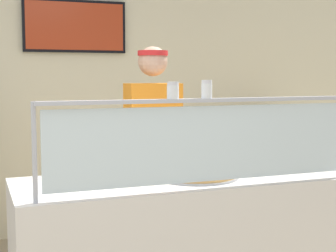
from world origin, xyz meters
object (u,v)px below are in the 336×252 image
(pizza_tray, at_px, (196,174))
(pizza_box_stack, at_px, (270,133))
(pizza_server, at_px, (203,171))
(parmesan_shaker, at_px, (173,91))
(worker_figure, at_px, (154,152))
(pepper_flake_shaker, at_px, (207,90))

(pizza_tray, xyz_separation_m, pizza_box_stack, (1.63, 1.78, -0.01))
(pizza_tray, xyz_separation_m, pizza_server, (0.03, -0.02, 0.02))
(pizza_tray, distance_m, pizza_server, 0.04)
(parmesan_shaker, xyz_separation_m, worker_figure, (0.23, 0.97, -0.47))
(parmesan_shaker, height_order, worker_figure, worker_figure)
(pizza_tray, bearing_deg, pizza_box_stack, 47.55)
(pizza_server, height_order, pepper_flake_shaker, pepper_flake_shaker)
(parmesan_shaker, relative_size, worker_figure, 0.05)
(pizza_tray, height_order, pizza_box_stack, pizza_box_stack)
(pizza_tray, relative_size, parmesan_shaker, 5.67)
(parmesan_shaker, bearing_deg, pizza_tray, 47.79)
(pizza_tray, relative_size, pizza_box_stack, 1.08)
(worker_figure, bearing_deg, parmesan_shaker, -103.51)
(pizza_tray, distance_m, parmesan_shaker, 0.64)
(pizza_box_stack, bearing_deg, parmesan_shaker, -132.41)
(pizza_tray, bearing_deg, pepper_flake_shaker, -103.98)
(pizza_box_stack, bearing_deg, pepper_flake_shaker, -129.37)
(pizza_box_stack, bearing_deg, pizza_server, -131.56)
(pizza_server, xyz_separation_m, parmesan_shaker, (-0.30, -0.27, 0.49))
(pepper_flake_shaker, bearing_deg, pizza_tray, 76.02)
(pepper_flake_shaker, bearing_deg, worker_figure, 87.57)
(pizza_tray, bearing_deg, pizza_server, -31.89)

